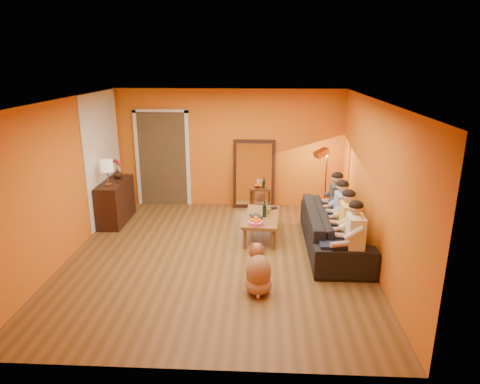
# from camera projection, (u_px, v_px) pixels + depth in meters

# --- Properties ---
(room_shell) EXTENTS (5.00, 5.50, 2.60)m
(room_shell) POSITION_uv_depth(u_px,v_px,m) (219.00, 177.00, 7.19)
(room_shell) COLOR brown
(room_shell) RESTS_ON ground
(white_accent) EXTENTS (0.02, 1.90, 2.58)m
(white_accent) POSITION_uv_depth(u_px,v_px,m) (103.00, 157.00, 8.63)
(white_accent) COLOR white
(white_accent) RESTS_ON wall_left
(doorway_recess) EXTENTS (1.06, 0.30, 2.10)m
(doorway_recess) POSITION_uv_depth(u_px,v_px,m) (164.00, 158.00, 9.69)
(doorway_recess) COLOR #3F2D19
(doorway_recess) RESTS_ON floor
(door_jamb_left) EXTENTS (0.08, 0.06, 2.20)m
(door_jamb_left) POSITION_uv_depth(u_px,v_px,m) (138.00, 159.00, 9.60)
(door_jamb_left) COLOR white
(door_jamb_left) RESTS_ON wall_back
(door_jamb_right) EXTENTS (0.08, 0.06, 2.20)m
(door_jamb_right) POSITION_uv_depth(u_px,v_px,m) (188.00, 160.00, 9.54)
(door_jamb_right) COLOR white
(door_jamb_right) RESTS_ON wall_back
(door_header) EXTENTS (1.22, 0.06, 0.08)m
(door_header) POSITION_uv_depth(u_px,v_px,m) (160.00, 111.00, 9.25)
(door_header) COLOR white
(door_header) RESTS_ON wall_back
(mirror_frame) EXTENTS (0.92, 0.27, 1.51)m
(mirror_frame) POSITION_uv_depth(u_px,v_px,m) (254.00, 174.00, 9.48)
(mirror_frame) COLOR black
(mirror_frame) RESTS_ON floor
(mirror_glass) EXTENTS (0.78, 0.21, 1.35)m
(mirror_glass) POSITION_uv_depth(u_px,v_px,m) (254.00, 174.00, 9.44)
(mirror_glass) COLOR white
(mirror_glass) RESTS_ON mirror_frame
(sideboard) EXTENTS (0.44, 1.18, 0.85)m
(sideboard) POSITION_uv_depth(u_px,v_px,m) (116.00, 202.00, 8.69)
(sideboard) COLOR black
(sideboard) RESTS_ON floor
(table_lamp) EXTENTS (0.24, 0.24, 0.51)m
(table_lamp) POSITION_uv_depth(u_px,v_px,m) (107.00, 173.00, 8.20)
(table_lamp) COLOR beige
(table_lamp) RESTS_ON sideboard
(sofa) EXTENTS (2.45, 0.96, 0.72)m
(sofa) POSITION_uv_depth(u_px,v_px,m) (334.00, 229.00, 7.45)
(sofa) COLOR black
(sofa) RESTS_ON floor
(coffee_table) EXTENTS (0.71, 1.26, 0.42)m
(coffee_table) POSITION_uv_depth(u_px,v_px,m) (261.00, 226.00, 7.99)
(coffee_table) COLOR brown
(coffee_table) RESTS_ON floor
(floor_lamp) EXTENTS (0.37, 0.34, 1.44)m
(floor_lamp) POSITION_uv_depth(u_px,v_px,m) (326.00, 184.00, 8.84)
(floor_lamp) COLOR #B36D34
(floor_lamp) RESTS_ON floor
(dog) EXTENTS (0.39, 0.60, 0.71)m
(dog) POSITION_uv_depth(u_px,v_px,m) (259.00, 268.00, 6.08)
(dog) COLOR #B0754F
(dog) RESTS_ON floor
(person_far_left) EXTENTS (0.70, 0.44, 1.22)m
(person_far_left) POSITION_uv_depth(u_px,v_px,m) (355.00, 239.00, 6.42)
(person_far_left) COLOR silver
(person_far_left) RESTS_ON sofa
(person_mid_left) EXTENTS (0.70, 0.44, 1.22)m
(person_mid_left) POSITION_uv_depth(u_px,v_px,m) (348.00, 226.00, 6.94)
(person_mid_left) COLOR #EBBD4E
(person_mid_left) RESTS_ON sofa
(person_mid_right) EXTENTS (0.70, 0.44, 1.22)m
(person_mid_right) POSITION_uv_depth(u_px,v_px,m) (342.00, 214.00, 7.47)
(person_mid_right) COLOR #8EA8DB
(person_mid_right) RESTS_ON sofa
(person_far_right) EXTENTS (0.70, 0.44, 1.22)m
(person_far_right) POSITION_uv_depth(u_px,v_px,m) (337.00, 204.00, 7.99)
(person_far_right) COLOR #323237
(person_far_right) RESTS_ON sofa
(fruit_bowl) EXTENTS (0.26, 0.26, 0.16)m
(fruit_bowl) POSITION_uv_depth(u_px,v_px,m) (256.00, 220.00, 7.48)
(fruit_bowl) COLOR #DF4E8F
(fruit_bowl) RESTS_ON coffee_table
(wine_bottle) EXTENTS (0.07, 0.07, 0.31)m
(wine_bottle) POSITION_uv_depth(u_px,v_px,m) (264.00, 209.00, 7.83)
(wine_bottle) COLOR black
(wine_bottle) RESTS_ON coffee_table
(tumbler) EXTENTS (0.11, 0.11, 0.10)m
(tumbler) POSITION_uv_depth(u_px,v_px,m) (268.00, 211.00, 8.02)
(tumbler) COLOR #B27F3F
(tumbler) RESTS_ON coffee_table
(laptop) EXTENTS (0.34, 0.29, 0.02)m
(laptop) POSITION_uv_depth(u_px,v_px,m) (271.00, 209.00, 8.25)
(laptop) COLOR black
(laptop) RESTS_ON coffee_table
(book_lower) EXTENTS (0.21, 0.27, 0.02)m
(book_lower) POSITION_uv_depth(u_px,v_px,m) (252.00, 219.00, 7.74)
(book_lower) COLOR black
(book_lower) RESTS_ON coffee_table
(book_mid) EXTENTS (0.24, 0.27, 0.02)m
(book_mid) POSITION_uv_depth(u_px,v_px,m) (252.00, 218.00, 7.74)
(book_mid) COLOR red
(book_mid) RESTS_ON book_lower
(book_upper) EXTENTS (0.26, 0.29, 0.02)m
(book_upper) POSITION_uv_depth(u_px,v_px,m) (252.00, 217.00, 7.72)
(book_upper) COLOR black
(book_upper) RESTS_ON book_mid
(vase) EXTENTS (0.19, 0.19, 0.20)m
(vase) POSITION_uv_depth(u_px,v_px,m) (117.00, 174.00, 8.77)
(vase) COLOR black
(vase) RESTS_ON sideboard
(flowers) EXTENTS (0.17, 0.17, 0.42)m
(flowers) POSITION_uv_depth(u_px,v_px,m) (117.00, 163.00, 8.70)
(flowers) COLOR red
(flowers) RESTS_ON vase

